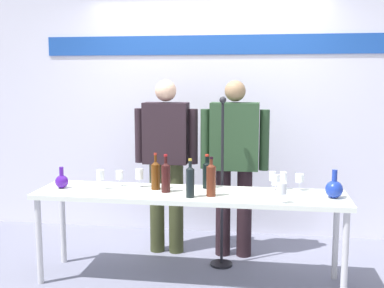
# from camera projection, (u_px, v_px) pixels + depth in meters

# --- Properties ---
(ground_plane) EXTENTS (10.00, 10.00, 0.00)m
(ground_plane) POSITION_uv_depth(u_px,v_px,m) (189.00, 281.00, 3.97)
(ground_plane) COLOR slate
(back_wall) EXTENTS (5.05, 0.11, 3.00)m
(back_wall) POSITION_uv_depth(u_px,v_px,m) (209.00, 94.00, 5.09)
(back_wall) COLOR silver
(back_wall) RESTS_ON ground
(display_table) EXTENTS (2.52, 0.56, 0.75)m
(display_table) POSITION_uv_depth(u_px,v_px,m) (189.00, 200.00, 3.87)
(display_table) COLOR white
(display_table) RESTS_ON ground
(decanter_blue_left) EXTENTS (0.11, 0.11, 0.18)m
(decanter_blue_left) POSITION_uv_depth(u_px,v_px,m) (62.00, 181.00, 4.01)
(decanter_blue_left) COLOR #451791
(decanter_blue_left) RESTS_ON display_table
(decanter_blue_right) EXTENTS (0.14, 0.14, 0.22)m
(decanter_blue_right) POSITION_uv_depth(u_px,v_px,m) (334.00, 189.00, 3.68)
(decanter_blue_right) COLOR #1A339D
(decanter_blue_right) RESTS_ON display_table
(presenter_left) EXTENTS (0.61, 0.22, 1.66)m
(presenter_left) POSITION_uv_depth(u_px,v_px,m) (166.00, 155.00, 4.52)
(presenter_left) COLOR #353A1F
(presenter_left) RESTS_ON ground
(presenter_right) EXTENTS (0.64, 0.22, 1.66)m
(presenter_right) POSITION_uv_depth(u_px,v_px,m) (234.00, 157.00, 4.42)
(presenter_right) COLOR black
(presenter_right) RESTS_ON ground
(wine_bottle_0) EXTENTS (0.08, 0.08, 0.31)m
(wine_bottle_0) POSITION_uv_depth(u_px,v_px,m) (156.00, 174.00, 3.96)
(wine_bottle_0) COLOR #50280A
(wine_bottle_0) RESTS_ON display_table
(wine_bottle_1) EXTENTS (0.07, 0.07, 0.31)m
(wine_bottle_1) POSITION_uv_depth(u_px,v_px,m) (166.00, 176.00, 3.86)
(wine_bottle_1) COLOR black
(wine_bottle_1) RESTS_ON display_table
(wine_bottle_2) EXTENTS (0.07, 0.07, 0.31)m
(wine_bottle_2) POSITION_uv_depth(u_px,v_px,m) (211.00, 179.00, 3.73)
(wine_bottle_2) COLOR #552314
(wine_bottle_2) RESTS_ON display_table
(wine_bottle_3) EXTENTS (0.07, 0.07, 0.29)m
(wine_bottle_3) POSITION_uv_depth(u_px,v_px,m) (207.00, 174.00, 4.00)
(wine_bottle_3) COLOR black
(wine_bottle_3) RESTS_ON display_table
(wine_bottle_4) EXTENTS (0.07, 0.07, 0.31)m
(wine_bottle_4) POSITION_uv_depth(u_px,v_px,m) (190.00, 181.00, 3.69)
(wine_bottle_4) COLOR black
(wine_bottle_4) RESTS_ON display_table
(wine_glass_left_0) EXTENTS (0.06, 0.06, 0.13)m
(wine_glass_left_0) POSITION_uv_depth(u_px,v_px,m) (120.00, 175.00, 4.09)
(wine_glass_left_0) COLOR white
(wine_glass_left_0) RESTS_ON display_table
(wine_glass_left_1) EXTENTS (0.06, 0.06, 0.16)m
(wine_glass_left_1) POSITION_uv_depth(u_px,v_px,m) (139.00, 174.00, 4.04)
(wine_glass_left_1) COLOR white
(wine_glass_left_1) RESTS_ON display_table
(wine_glass_left_2) EXTENTS (0.06, 0.06, 0.17)m
(wine_glass_left_2) POSITION_uv_depth(u_px,v_px,m) (100.00, 175.00, 3.95)
(wine_glass_left_2) COLOR white
(wine_glass_left_2) RESTS_ON display_table
(wine_glass_right_0) EXTENTS (0.06, 0.06, 0.15)m
(wine_glass_right_0) POSITION_uv_depth(u_px,v_px,m) (275.00, 180.00, 3.85)
(wine_glass_right_0) COLOR white
(wine_glass_right_0) RESTS_ON display_table
(wine_glass_right_1) EXTENTS (0.07, 0.07, 0.14)m
(wine_glass_right_1) POSITION_uv_depth(u_px,v_px,m) (300.00, 178.00, 3.91)
(wine_glass_right_1) COLOR white
(wine_glass_right_1) RESTS_ON display_table
(wine_glass_right_2) EXTENTS (0.07, 0.07, 0.16)m
(wine_glass_right_2) POSITION_uv_depth(u_px,v_px,m) (282.00, 189.00, 3.51)
(wine_glass_right_2) COLOR white
(wine_glass_right_2) RESTS_ON display_table
(wine_glass_right_3) EXTENTS (0.06, 0.06, 0.15)m
(wine_glass_right_3) POSITION_uv_depth(u_px,v_px,m) (283.00, 177.00, 3.96)
(wine_glass_right_3) COLOR white
(wine_glass_right_3) RESTS_ON display_table
(wine_glass_right_4) EXTENTS (0.06, 0.06, 0.15)m
(wine_glass_right_4) POSITION_uv_depth(u_px,v_px,m) (273.00, 177.00, 3.94)
(wine_glass_right_4) COLOR white
(wine_glass_right_4) RESTS_ON display_table
(microphone_stand) EXTENTS (0.20, 0.20, 1.52)m
(microphone_stand) POSITION_uv_depth(u_px,v_px,m) (222.00, 211.00, 4.23)
(microphone_stand) COLOR black
(microphone_stand) RESTS_ON ground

